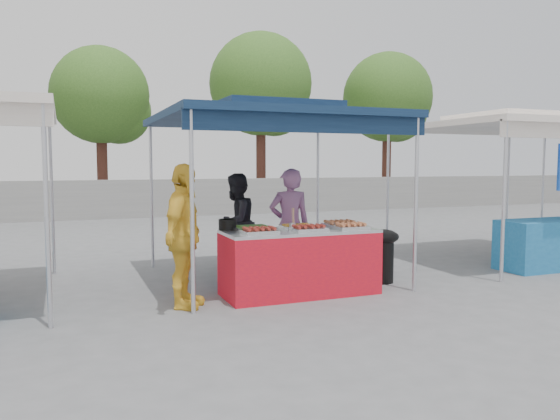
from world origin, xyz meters
name	(u,v)px	position (x,y,z in m)	size (l,w,h in m)	color
ground_plane	(297,292)	(0.00, 0.00, 0.00)	(80.00, 80.00, 0.00)	slate
back_wall	(159,198)	(0.00, 11.00, 0.60)	(40.00, 0.25, 1.20)	gray
main_canopy	(271,118)	(0.00, 0.97, 2.37)	(3.20, 3.20, 2.57)	silver
neighbor_stall_right	(526,170)	(4.50, 0.57, 1.60)	(3.20, 3.20, 2.57)	silver
tree_1	(105,100)	(-1.41, 13.42, 3.90)	(3.40, 3.32, 5.70)	#46231A
tree_2	(264,89)	(4.26, 12.93, 4.48)	(3.82, 3.81, 6.55)	#46231A
tree_3	(390,101)	(9.66, 12.74, 4.23)	(3.64, 3.60, 6.18)	#46231A
vendor_table	(300,262)	(0.00, -0.10, 0.43)	(2.00, 0.80, 0.85)	red
food_tray_fl	(260,231)	(-0.64, -0.34, 0.88)	(0.42, 0.30, 0.07)	silver
food_tray_fm	(309,229)	(0.02, -0.34, 0.88)	(0.42, 0.30, 0.07)	silver
food_tray_fr	(351,227)	(0.62, -0.34, 0.88)	(0.42, 0.30, 0.07)	silver
food_tray_bl	(253,229)	(-0.63, -0.04, 0.88)	(0.42, 0.30, 0.07)	silver
food_tray_bm	(297,226)	(-0.01, -0.02, 0.88)	(0.42, 0.30, 0.07)	silver
food_tray_br	(340,224)	(0.63, 0.00, 0.88)	(0.42, 0.30, 0.07)	silver
cooking_pot	(228,224)	(-0.87, 0.24, 0.92)	(0.24, 0.24, 0.14)	black
skewer_cup	(293,227)	(-0.15, -0.20, 0.90)	(0.08, 0.08, 0.11)	silver
wok_burner	(383,251)	(1.39, 0.11, 0.46)	(0.46, 0.46, 0.77)	black
crate_left	(249,273)	(-0.43, 0.70, 0.17)	(0.55, 0.39, 0.33)	#1548AF
crate_right	(299,272)	(0.25, 0.49, 0.16)	(0.54, 0.38, 0.32)	#1548AF
crate_stacked	(299,250)	(0.25, 0.49, 0.48)	(0.53, 0.37, 0.32)	#1548AF
vendor_woman	(290,225)	(0.18, 0.68, 0.82)	(0.60, 0.39, 1.63)	#945E8D
helper_man	(236,223)	(-0.32, 1.66, 0.78)	(0.75, 0.59, 1.55)	black
customer_person	(184,236)	(-1.54, -0.20, 0.85)	(1.00, 0.42, 1.71)	yellow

